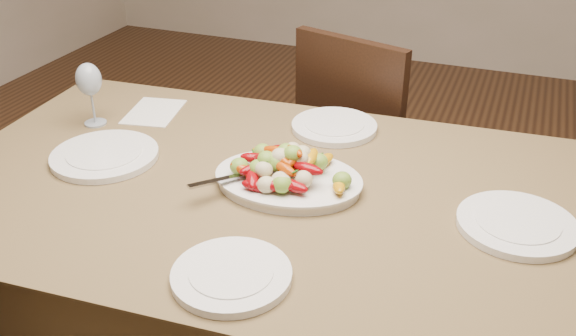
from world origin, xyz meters
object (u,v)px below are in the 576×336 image
at_px(plate_near, 232,276).
at_px(wine_glass, 91,93).
at_px(dining_table, 288,306).
at_px(chair_far, 373,148).
at_px(plate_right, 517,225).
at_px(plate_far, 334,127).
at_px(serving_platter, 288,182).
at_px(plate_left, 105,156).

relative_size(plate_near, wine_glass, 1.20).
relative_size(dining_table, chair_far, 1.94).
distance_m(plate_right, plate_near, 0.66).
relative_size(chair_far, plate_far, 3.75).
relative_size(plate_right, plate_far, 1.06).
distance_m(dining_table, plate_far, 0.54).
bearing_deg(dining_table, plate_near, -86.80).
distance_m(plate_near, wine_glass, 0.88).
distance_m(serving_platter, plate_left, 0.52).
height_order(plate_far, wine_glass, wine_glass).
height_order(plate_near, wine_glass, wine_glass).
xyz_separation_m(chair_far, serving_platter, (-0.03, -0.82, 0.30)).
relative_size(dining_table, plate_left, 6.35).
xyz_separation_m(plate_left, plate_right, (1.07, 0.06, 0.00)).
relative_size(plate_right, plate_near, 1.10).
distance_m(serving_platter, plate_near, 0.39).
relative_size(dining_table, plate_near, 7.48).
bearing_deg(dining_table, plate_left, -176.99).
bearing_deg(dining_table, plate_right, 3.03).
bearing_deg(plate_far, wine_glass, -162.03).
xyz_separation_m(plate_far, wine_glass, (-0.69, -0.22, 0.09)).
bearing_deg(serving_platter, plate_near, -86.13).
xyz_separation_m(chair_far, plate_far, (-0.02, -0.46, 0.29)).
distance_m(plate_left, wine_glass, 0.26).
xyz_separation_m(dining_table, wine_glass, (-0.69, 0.15, 0.48)).
distance_m(chair_far, plate_left, 1.06).
bearing_deg(plate_right, serving_platter, -178.63).
bearing_deg(serving_platter, wine_glass, 168.78).
relative_size(serving_platter, plate_far, 1.44).
xyz_separation_m(plate_right, plate_near, (-0.53, -0.40, 0.00)).
bearing_deg(dining_table, chair_far, 88.56).
bearing_deg(plate_near, dining_table, 93.20).
bearing_deg(plate_near, plate_right, 37.22).
bearing_deg(plate_near, plate_left, 147.88).
distance_m(chair_far, plate_near, 1.24).
bearing_deg(plate_far, plate_right, -32.40).
relative_size(plate_left, plate_near, 1.18).
bearing_deg(plate_far, plate_left, -142.78).
distance_m(plate_left, plate_far, 0.66).
relative_size(plate_far, plate_near, 1.03).
bearing_deg(plate_far, plate_near, -88.65).
xyz_separation_m(plate_left, wine_glass, (-0.16, 0.18, 0.09)).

